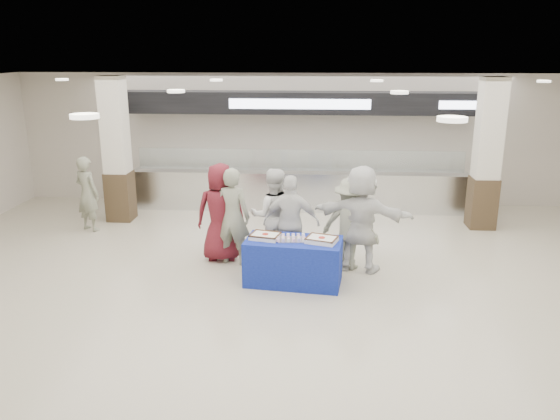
# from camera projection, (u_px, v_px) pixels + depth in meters

# --- Properties ---
(ground) EXTENTS (14.00, 14.00, 0.00)m
(ground) POSITION_uv_depth(u_px,v_px,m) (286.00, 307.00, 8.18)
(ground) COLOR beige
(ground) RESTS_ON ground
(serving_line) EXTENTS (8.70, 0.85, 2.80)m
(serving_line) POSITION_uv_depth(u_px,v_px,m) (299.00, 162.00, 13.03)
(serving_line) COLOR silver
(serving_line) RESTS_ON ground
(column_left) EXTENTS (0.55, 0.55, 3.20)m
(column_left) POSITION_uv_depth(u_px,v_px,m) (117.00, 153.00, 12.05)
(column_left) COLOR #362818
(column_left) RESTS_ON ground
(column_right) EXTENTS (0.55, 0.55, 3.20)m
(column_right) POSITION_uv_depth(u_px,v_px,m) (487.00, 158.00, 11.51)
(column_right) COLOR #362818
(column_right) RESTS_ON ground
(display_table) EXTENTS (1.63, 0.96, 0.75)m
(display_table) POSITION_uv_depth(u_px,v_px,m) (293.00, 261.00, 8.95)
(display_table) COLOR #162B99
(display_table) RESTS_ON ground
(sheet_cake_left) EXTENTS (0.53, 0.45, 0.10)m
(sheet_cake_left) POSITION_uv_depth(u_px,v_px,m) (265.00, 236.00, 8.90)
(sheet_cake_left) COLOR white
(sheet_cake_left) RESTS_ON display_table
(sheet_cake_right) EXTENTS (0.56, 0.49, 0.10)m
(sheet_cake_right) POSITION_uv_depth(u_px,v_px,m) (322.00, 239.00, 8.72)
(sheet_cake_right) COLOR white
(sheet_cake_right) RESTS_ON display_table
(cupcake_tray) EXTENTS (0.44, 0.34, 0.07)m
(cupcake_tray) POSITION_uv_depth(u_px,v_px,m) (291.00, 238.00, 8.83)
(cupcake_tray) COLOR #ACACB1
(cupcake_tray) RESTS_ON display_table
(civilian_maroon) EXTENTS (0.91, 0.63, 1.80)m
(civilian_maroon) POSITION_uv_depth(u_px,v_px,m) (221.00, 212.00, 9.82)
(civilian_maroon) COLOR maroon
(civilian_maroon) RESTS_ON ground
(soldier_a) EXTENTS (0.72, 0.55, 1.76)m
(soldier_a) POSITION_uv_depth(u_px,v_px,m) (233.00, 216.00, 9.65)
(soldier_a) COLOR slate
(soldier_a) RESTS_ON ground
(chef_tall) EXTENTS (0.93, 0.78, 1.71)m
(chef_tall) POSITION_uv_depth(u_px,v_px,m) (273.00, 215.00, 9.80)
(chef_tall) COLOR white
(chef_tall) RESTS_ON ground
(chef_short) EXTENTS (1.00, 0.46, 1.68)m
(chef_short) POSITION_uv_depth(u_px,v_px,m) (291.00, 223.00, 9.44)
(chef_short) COLOR white
(chef_short) RESTS_ON ground
(soldier_b) EXTENTS (1.20, 0.98, 1.62)m
(soldier_b) POSITION_uv_depth(u_px,v_px,m) (350.00, 224.00, 9.47)
(soldier_b) COLOR slate
(soldier_b) RESTS_ON ground
(civilian_white) EXTENTS (1.83, 1.02, 1.88)m
(civilian_white) POSITION_uv_depth(u_px,v_px,m) (361.00, 219.00, 9.33)
(civilian_white) COLOR white
(civilian_white) RESTS_ON ground
(soldier_bg) EXTENTS (0.69, 0.59, 1.60)m
(soldier_bg) POSITION_uv_depth(u_px,v_px,m) (87.00, 194.00, 11.51)
(soldier_bg) COLOR slate
(soldier_bg) RESTS_ON ground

